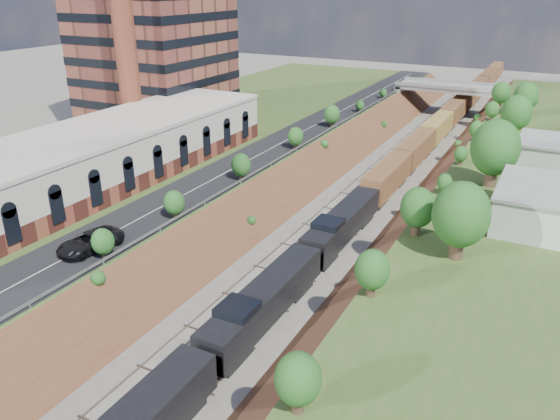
{
  "coord_description": "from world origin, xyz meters",
  "views": [
    {
      "loc": [
        23.41,
        -8.16,
        29.25
      ],
      "look_at": [
        -1.95,
        40.54,
        6.0
      ],
      "focal_mm": 35.0,
      "sensor_mm": 36.0,
      "label": 1
    }
  ],
  "objects": [
    {
      "name": "platform_left",
      "position": [
        -33.0,
        60.0,
        2.5
      ],
      "size": [
        44.0,
        180.0,
        5.0
      ],
      "primitive_type": "cube",
      "color": "#385322",
      "rests_on": "ground"
    },
    {
      "name": "embankment_left",
      "position": [
        -11.0,
        60.0,
        0.0
      ],
      "size": [
        10.0,
        180.0,
        10.0
      ],
      "primitive_type": "cube",
      "rotation": [
        0.0,
        0.79,
        0.0
      ],
      "color": "brown",
      "rests_on": "ground"
    },
    {
      "name": "embankment_right",
      "position": [
        11.0,
        60.0,
        0.0
      ],
      "size": [
        10.0,
        180.0,
        10.0
      ],
      "primitive_type": "cube",
      "rotation": [
        0.0,
        0.79,
        0.0
      ],
      "color": "brown",
      "rests_on": "ground"
    },
    {
      "name": "rail_left_track",
      "position": [
        -2.6,
        60.0,
        0.09
      ],
      "size": [
        1.58,
        180.0,
        0.18
      ],
      "primitive_type": "cube",
      "color": "gray",
      "rests_on": "ground"
    },
    {
      "name": "rail_right_track",
      "position": [
        2.6,
        60.0,
        0.09
      ],
      "size": [
        1.58,
        180.0,
        0.18
      ],
      "primitive_type": "cube",
      "color": "gray",
      "rests_on": "ground"
    },
    {
      "name": "road",
      "position": [
        -15.5,
        60.0,
        5.05
      ],
      "size": [
        8.0,
        180.0,
        0.1
      ],
      "primitive_type": "cube",
      "color": "black",
      "rests_on": "platform_left"
    },
    {
      "name": "guardrail",
      "position": [
        -11.4,
        59.8,
        5.55
      ],
      "size": [
        0.1,
        171.0,
        0.7
      ],
      "color": "#99999E",
      "rests_on": "platform_left"
    },
    {
      "name": "commercial_building",
      "position": [
        -28.0,
        38.0,
        8.51
      ],
      "size": [
        14.3,
        62.3,
        7.0
      ],
      "color": "brown",
      "rests_on": "platform_left"
    },
    {
      "name": "smokestack",
      "position": [
        -36.0,
        56.0,
        25.0
      ],
      "size": [
        3.2,
        3.2,
        40.0
      ],
      "primitive_type": "cylinder",
      "color": "brown",
      "rests_on": "platform_left"
    },
    {
      "name": "overpass",
      "position": [
        0.0,
        122.0,
        4.92
      ],
      "size": [
        24.5,
        8.3,
        7.4
      ],
      "color": "gray",
      "rests_on": "ground"
    },
    {
      "name": "white_building_near",
      "position": [
        23.5,
        52.0,
        7.0
      ],
      "size": [
        9.0,
        12.0,
        4.0
      ],
      "primitive_type": "cube",
      "color": "silver",
      "rests_on": "platform_right"
    },
    {
      "name": "white_building_far",
      "position": [
        23.0,
        74.0,
        6.8
      ],
      "size": [
        8.0,
        10.0,
        3.6
      ],
      "primitive_type": "cube",
      "color": "silver",
      "rests_on": "platform_right"
    },
    {
      "name": "tree_right_large",
      "position": [
        17.0,
        40.0,
        9.38
      ],
      "size": [
        5.25,
        5.25,
        7.61
      ],
      "color": "#473323",
      "rests_on": "platform_right"
    },
    {
      "name": "tree_left_crest",
      "position": [
        -11.8,
        20.0,
        7.04
      ],
      "size": [
        2.45,
        2.45,
        3.55
      ],
      "color": "#473323",
      "rests_on": "platform_left"
    },
    {
      "name": "freight_train",
      "position": [
        2.6,
        97.43,
        2.63
      ],
      "size": [
        3.05,
        187.66,
        4.56
      ],
      "color": "black",
      "rests_on": "ground"
    },
    {
      "name": "suv",
      "position": [
        -14.6,
        25.17,
        6.0
      ],
      "size": [
        4.03,
        6.88,
        1.8
      ],
      "primitive_type": "imported",
      "rotation": [
        0.0,
        0.0,
        -0.17
      ],
      "color": "black",
      "rests_on": "road"
    }
  ]
}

